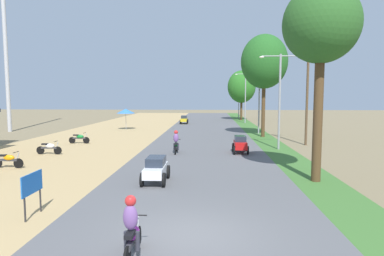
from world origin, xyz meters
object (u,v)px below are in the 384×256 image
(median_tree_nearest, at_px, (321,26))
(utility_pole_near, at_px, (307,89))
(car_hatchback_red, at_px, (240,144))
(car_sedan_yellow, at_px, (184,119))
(median_tree_second, at_px, (264,62))
(parked_motorbike_third, at_px, (49,147))
(car_sedan_white, at_px, (156,168))
(motorbike_ahead_second, at_px, (176,142))
(median_tree_third, at_px, (242,87))
(motorbike_foreground_rider, at_px, (132,229))
(streetlamp_farthest, at_px, (239,94))
(parked_motorbike_fourth, at_px, (79,138))
(streetlamp_mid, at_px, (259,95))
(streetlamp_far, at_px, (245,94))
(street_signboard, at_px, (32,186))
(vendor_umbrella, at_px, (126,111))
(streetlamp_near, at_px, (280,94))
(parked_motorbike_second, at_px, (8,159))

(median_tree_nearest, bearing_deg, utility_pole_near, 76.55)
(car_hatchback_red, height_order, car_sedan_yellow, car_hatchback_red)
(median_tree_second, bearing_deg, parked_motorbike_third, -146.07)
(car_sedan_white, distance_m, motorbike_ahead_second, 7.99)
(median_tree_third, xyz_separation_m, motorbike_foreground_rider, (-7.14, -48.93, -4.79))
(median_tree_nearest, relative_size, car_sedan_yellow, 4.07)
(median_tree_second, bearing_deg, streetlamp_farthest, 90.07)
(parked_motorbike_fourth, xyz_separation_m, median_tree_third, (16.42, 28.84, 5.09))
(median_tree_nearest, bearing_deg, streetlamp_mid, 89.57)
(streetlamp_far, height_order, car_sedan_yellow, streetlamp_far)
(streetlamp_far, bearing_deg, streetlamp_mid, -90.00)
(median_tree_nearest, bearing_deg, street_signboard, -154.06)
(streetlamp_far, height_order, streetlamp_farthest, streetlamp_farthest)
(streetlamp_farthest, height_order, motorbike_ahead_second, streetlamp_farthest)
(street_signboard, relative_size, streetlamp_farthest, 0.20)
(vendor_umbrella, relative_size, median_tree_second, 0.25)
(vendor_umbrella, bearing_deg, streetlamp_farthest, 55.27)
(vendor_umbrella, xyz_separation_m, streetlamp_near, (15.43, -14.28, 1.93))
(street_signboard, distance_m, streetlamp_near, 19.03)
(parked_motorbike_second, bearing_deg, streetlamp_mid, 47.79)
(parked_motorbike_fourth, distance_m, utility_pole_near, 19.70)
(car_hatchback_red, bearing_deg, utility_pole_near, 38.47)
(median_tree_second, height_order, streetlamp_farthest, median_tree_second)
(vendor_umbrella, relative_size, motorbike_ahead_second, 1.40)
(utility_pole_near, bearing_deg, motorbike_ahead_second, -153.87)
(parked_motorbike_third, relative_size, motorbike_ahead_second, 1.00)
(parked_motorbike_fourth, distance_m, motorbike_foreground_rider, 22.13)
(parked_motorbike_second, relative_size, street_signboard, 1.20)
(median_tree_second, xyz_separation_m, streetlamp_near, (-0.04, -7.96, -3.21))
(utility_pole_near, relative_size, car_hatchback_red, 4.49)
(utility_pole_near, bearing_deg, streetlamp_near, -135.57)
(car_sedan_white, bearing_deg, car_sedan_yellow, 92.15)
(parked_motorbike_second, height_order, car_hatchback_red, car_hatchback_red)
(vendor_umbrella, relative_size, car_sedan_yellow, 1.12)
(vendor_umbrella, relative_size, car_hatchback_red, 1.26)
(parked_motorbike_fourth, xyz_separation_m, median_tree_nearest, (16.29, -11.91, 6.78))
(car_sedan_white, bearing_deg, street_signboard, -126.13)
(streetlamp_farthest, height_order, car_sedan_yellow, streetlamp_farthest)
(parked_motorbike_third, distance_m, streetlamp_farthest, 43.14)
(vendor_umbrella, xyz_separation_m, streetlamp_farthest, (15.43, 22.26, 2.07))
(vendor_umbrella, bearing_deg, motorbike_ahead_second, -64.89)
(median_tree_second, distance_m, streetlamp_near, 8.58)
(median_tree_nearest, distance_m, motorbike_ahead_second, 12.30)
(parked_motorbike_third, relative_size, streetlamp_mid, 0.25)
(vendor_umbrella, height_order, car_sedan_yellow, vendor_umbrella)
(vendor_umbrella, distance_m, motorbike_foreground_rider, 33.21)
(median_tree_second, height_order, motorbike_foreground_rider, median_tree_second)
(motorbike_ahead_second, bearing_deg, parked_motorbike_second, -149.63)
(streetlamp_far, xyz_separation_m, utility_pole_near, (2.82, -22.20, 0.31))
(streetlamp_near, xyz_separation_m, car_hatchback_red, (-3.09, -1.93, -3.49))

